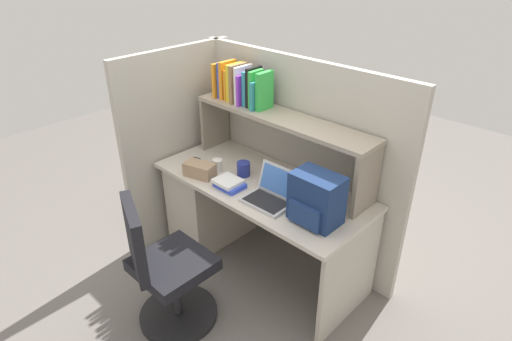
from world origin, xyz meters
TOP-DOWN VIEW (x-y plane):
  - ground_plane at (0.00, 0.00)m, footprint 8.00×8.00m
  - desk at (-0.39, 0.00)m, footprint 1.60×0.70m
  - cubicle_partition_rear at (0.00, 0.38)m, footprint 1.84×0.05m
  - cubicle_partition_left at (-0.85, -0.05)m, footprint 0.05×1.06m
  - overhead_hutch at (0.00, 0.20)m, footprint 1.44×0.28m
  - reference_books_on_shelf at (-0.38, 0.20)m, footprint 0.47×0.18m
  - laptop at (0.21, -0.12)m, footprint 0.32×0.27m
  - backpack at (0.55, -0.10)m, footprint 0.30×0.23m
  - computer_mouse at (-0.57, -0.14)m, footprint 0.09×0.12m
  - paper_cup at (-0.36, -0.08)m, footprint 0.08×0.08m
  - tissue_box at (-0.39, -0.23)m, footprint 0.24×0.18m
  - snack_canister at (-0.17, -0.01)m, footprint 0.10×0.10m
  - desk_book_stack at (-0.12, -0.19)m, footprint 0.20×0.16m
  - office_chair at (-0.05, -0.82)m, footprint 0.53×0.55m

SIDE VIEW (x-z plane):
  - ground_plane at x=0.00m, z-range 0.00..0.00m
  - office_chair at x=-0.05m, z-range -0.07..0.86m
  - desk at x=-0.39m, z-range 0.04..0.77m
  - computer_mouse at x=-0.57m, z-range 0.73..0.76m
  - desk_book_stack at x=-0.12m, z-range 0.73..0.79m
  - paper_cup at x=-0.36m, z-range 0.73..0.81m
  - cubicle_partition_rear at x=0.00m, z-range 0.00..1.55m
  - cubicle_partition_left at x=-0.85m, z-range 0.00..1.55m
  - tissue_box at x=-0.39m, z-range 0.73..0.83m
  - laptop at x=0.21m, z-range 0.67..0.89m
  - snack_canister at x=-0.17m, z-range 0.73..0.83m
  - backpack at x=0.55m, z-range 0.73..1.04m
  - overhead_hutch at x=0.00m, z-range 0.86..1.31m
  - reference_books_on_shelf at x=-0.38m, z-range 1.17..1.45m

